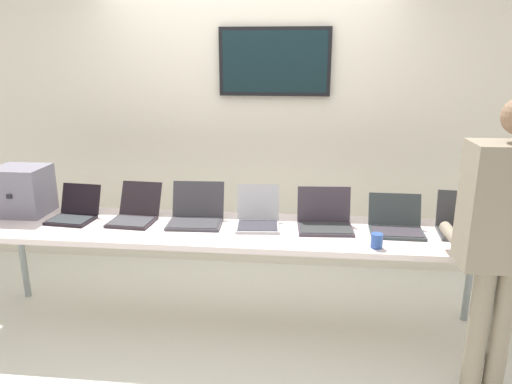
# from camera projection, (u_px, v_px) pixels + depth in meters

# --- Properties ---
(ground) EXTENTS (8.00, 8.00, 0.04)m
(ground) POSITION_uv_depth(u_px,v_px,m) (231.00, 326.00, 3.59)
(ground) COLOR silver
(back_wall) EXTENTS (8.00, 0.11, 2.62)m
(back_wall) POSITION_uv_depth(u_px,v_px,m) (249.00, 124.00, 4.29)
(back_wall) COLOR silver
(back_wall) RESTS_ON ground
(workbench) EXTENTS (3.68, 0.70, 0.76)m
(workbench) POSITION_uv_depth(u_px,v_px,m) (230.00, 234.00, 3.39)
(workbench) COLOR silver
(workbench) RESTS_ON ground
(equipment_box) EXTENTS (0.37, 0.33, 0.36)m
(equipment_box) POSITION_uv_depth(u_px,v_px,m) (22.00, 190.00, 3.64)
(equipment_box) COLOR slate
(equipment_box) RESTS_ON workbench
(laptop_station_0) EXTENTS (0.33, 0.34, 0.24)m
(laptop_station_0) POSITION_uv_depth(u_px,v_px,m) (75.00, 212.00, 3.54)
(laptop_station_0) COLOR black
(laptop_station_0) RESTS_ON workbench
(laptop_station_1) EXTENTS (0.33, 0.39, 0.25)m
(laptop_station_1) POSITION_uv_depth(u_px,v_px,m) (135.00, 213.00, 3.52)
(laptop_station_1) COLOR #282025
(laptop_station_1) RESTS_ON workbench
(laptop_station_2) EXTENTS (0.39, 0.37, 0.27)m
(laptop_station_2) POSITION_uv_depth(u_px,v_px,m) (196.00, 214.00, 3.48)
(laptop_station_2) COLOR #3A393F
(laptop_station_2) RESTS_ON workbench
(laptop_station_3) EXTENTS (0.33, 0.36, 0.26)m
(laptop_station_3) POSITION_uv_depth(u_px,v_px,m) (258.00, 217.00, 3.42)
(laptop_station_3) COLOR #AFB1B7
(laptop_station_3) RESTS_ON workbench
(laptop_station_4) EXTENTS (0.39, 0.32, 0.27)m
(laptop_station_4) POSITION_uv_depth(u_px,v_px,m) (325.00, 219.00, 3.37)
(laptop_station_4) COLOR #3B333D
(laptop_station_4) RESTS_ON workbench
(laptop_station_5) EXTENTS (0.36, 0.32, 0.24)m
(laptop_station_5) POSITION_uv_depth(u_px,v_px,m) (396.00, 224.00, 3.30)
(laptop_station_5) COLOR #333C3E
(laptop_station_5) RESTS_ON workbench
(laptop_station_6) EXTENTS (0.38, 0.33, 0.27)m
(laptop_station_6) POSITION_uv_depth(u_px,v_px,m) (465.00, 225.00, 3.26)
(laptop_station_6) COLOR #36383A
(laptop_station_6) RESTS_ON workbench
(person) EXTENTS (0.44, 0.58, 1.74)m
(person) POSITION_uv_depth(u_px,v_px,m) (504.00, 228.00, 2.54)
(person) COLOR gray
(person) RESTS_ON ground
(coffee_mug) EXTENTS (0.08, 0.08, 0.09)m
(coffee_mug) POSITION_uv_depth(u_px,v_px,m) (377.00, 241.00, 3.02)
(coffee_mug) COLOR #2D50A3
(coffee_mug) RESTS_ON workbench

